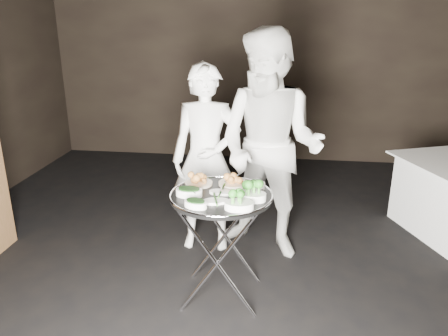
# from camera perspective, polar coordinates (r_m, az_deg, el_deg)

# --- Properties ---
(floor) EXTENTS (6.00, 7.00, 0.05)m
(floor) POSITION_cam_1_polar(r_m,az_deg,el_deg) (3.29, 2.77, -17.91)
(floor) COLOR black
(floor) RESTS_ON ground
(wall_back) EXTENTS (6.00, 0.05, 3.00)m
(wall_back) POSITION_cam_1_polar(r_m,az_deg,el_deg) (6.17, 5.89, 14.82)
(wall_back) COLOR black
(wall_back) RESTS_ON floor
(tray_stand) EXTENTS (0.54, 0.46, 0.79)m
(tray_stand) POSITION_cam_1_polar(r_m,az_deg,el_deg) (3.14, -0.36, -9.62)
(tray_stand) COLOR silver
(tray_stand) RESTS_ON floor
(serving_tray) EXTENTS (0.71, 0.71, 0.04)m
(serving_tray) POSITION_cam_1_polar(r_m,az_deg,el_deg) (2.99, -0.38, -3.65)
(serving_tray) COLOR black
(serving_tray) RESTS_ON tray_stand
(potato_plate_a) EXTENTS (0.20, 0.20, 0.07)m
(potato_plate_a) POSITION_cam_1_polar(r_m,az_deg,el_deg) (3.15, -3.35, -1.61)
(potato_plate_a) COLOR beige
(potato_plate_a) RESTS_ON serving_tray
(potato_plate_b) EXTENTS (0.22, 0.22, 0.08)m
(potato_plate_b) POSITION_cam_1_polar(r_m,az_deg,el_deg) (3.15, 1.19, -1.60)
(potato_plate_b) COLOR beige
(potato_plate_b) RESTS_ON serving_tray
(greens_bowl) EXTENTS (0.12, 0.12, 0.07)m
(greens_bowl) POSITION_cam_1_polar(r_m,az_deg,el_deg) (3.07, 4.22, -2.19)
(greens_bowl) COLOR white
(greens_bowl) RESTS_ON serving_tray
(asparagus_plate_a) EXTENTS (0.18, 0.10, 0.04)m
(asparagus_plate_a) POSITION_cam_1_polar(r_m,az_deg,el_deg) (2.99, -0.31, -3.08)
(asparagus_plate_a) COLOR white
(asparagus_plate_a) RESTS_ON serving_tray
(asparagus_plate_b) EXTENTS (0.19, 0.14, 0.04)m
(asparagus_plate_b) POSITION_cam_1_polar(r_m,az_deg,el_deg) (2.85, -1.13, -4.25)
(asparagus_plate_b) COLOR white
(asparagus_plate_b) RESTS_ON serving_tray
(spinach_bowl_a) EXTENTS (0.19, 0.13, 0.08)m
(spinach_bowl_a) POSITION_cam_1_polar(r_m,az_deg,el_deg) (2.96, -4.58, -3.02)
(spinach_bowl_a) COLOR white
(spinach_bowl_a) RESTS_ON serving_tray
(spinach_bowl_b) EXTENTS (0.18, 0.15, 0.06)m
(spinach_bowl_b) POSITION_cam_1_polar(r_m,az_deg,el_deg) (2.79, -3.74, -4.56)
(spinach_bowl_b) COLOR white
(spinach_bowl_b) RESTS_ON serving_tray
(broccoli_bowl_a) EXTENTS (0.22, 0.17, 0.08)m
(broccoli_bowl_a) POSITION_cam_1_polar(r_m,az_deg,el_deg) (2.89, 3.62, -3.47)
(broccoli_bowl_a) COLOR white
(broccoli_bowl_a) RESTS_ON serving_tray
(broccoli_bowl_b) EXTENTS (0.20, 0.16, 0.08)m
(broccoli_bowl_b) POSITION_cam_1_polar(r_m,az_deg,el_deg) (2.76, 1.99, -4.69)
(broccoli_bowl_b) COLOR white
(broccoli_bowl_b) RESTS_ON serving_tray
(serving_utensils) EXTENTS (0.57, 0.40, 0.01)m
(serving_utensils) POSITION_cam_1_polar(r_m,az_deg,el_deg) (3.03, 0.11, -2.20)
(serving_utensils) COLOR silver
(serving_utensils) RESTS_ON serving_tray
(waiter_left) EXTENTS (0.61, 0.42, 1.62)m
(waiter_left) POSITION_cam_1_polar(r_m,az_deg,el_deg) (3.71, -2.33, 1.13)
(waiter_left) COLOR white
(waiter_left) RESTS_ON floor
(waiter_right) EXTENTS (1.12, 1.00, 1.89)m
(waiter_right) POSITION_cam_1_polar(r_m,az_deg,el_deg) (3.59, 6.02, 2.70)
(waiter_right) COLOR white
(waiter_right) RESTS_ON floor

